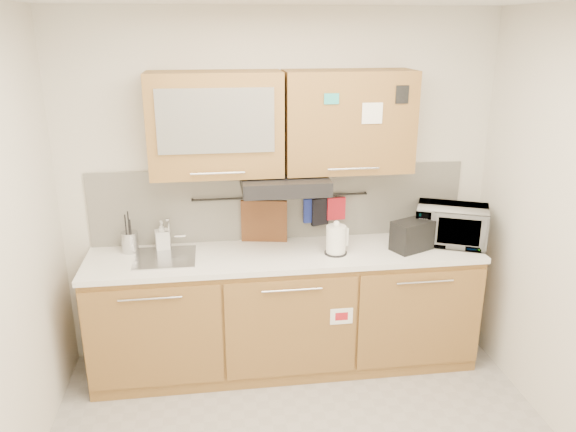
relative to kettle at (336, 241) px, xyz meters
name	(u,v)px	position (x,y,z in m)	size (l,w,h in m)	color
wall_back	(280,190)	(-0.35, 0.38, 0.28)	(3.20, 3.20, 0.00)	silver
base_cabinet	(286,316)	(-0.35, 0.07, -0.61)	(2.80, 0.64, 0.88)	olive
countertop	(286,255)	(-0.35, 0.07, -0.12)	(2.82, 0.62, 0.04)	white
backsplash	(280,203)	(-0.35, 0.37, 0.18)	(2.80, 0.02, 0.56)	silver
upper_cabinets	(282,123)	(-0.36, 0.20, 0.81)	(1.82, 0.37, 0.70)	olive
range_hood	(284,183)	(-0.35, 0.13, 0.40)	(0.60, 0.46, 0.10)	black
sink	(165,257)	(-1.20, 0.09, -0.09)	(0.42, 0.40, 0.26)	silver
utensil_rail	(281,197)	(-0.35, 0.33, 0.24)	(0.02, 0.02, 1.30)	black
utensil_crock	(130,242)	(-1.46, 0.23, -0.02)	(0.15, 0.15, 0.30)	#B4B4B9
kettle	(336,241)	(0.00, 0.00, 0.00)	(0.19, 0.18, 0.25)	white
toaster	(412,235)	(0.56, 0.00, 0.01)	(0.33, 0.28, 0.22)	black
microwave	(451,225)	(0.90, 0.10, 0.04)	(0.51, 0.35, 0.28)	#999999
soap_bottle	(162,235)	(-1.23, 0.25, 0.01)	(0.10, 0.10, 0.22)	#999999
cutting_board	(264,228)	(-0.48, 0.31, 0.01)	(0.34, 0.03, 0.42)	brown
oven_mitt	(311,211)	(-0.13, 0.31, 0.13)	(0.11, 0.03, 0.18)	navy
dark_pouch	(320,212)	(-0.06, 0.31, 0.12)	(0.13, 0.04, 0.21)	black
pot_holder	(336,209)	(0.07, 0.31, 0.14)	(0.14, 0.02, 0.17)	red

